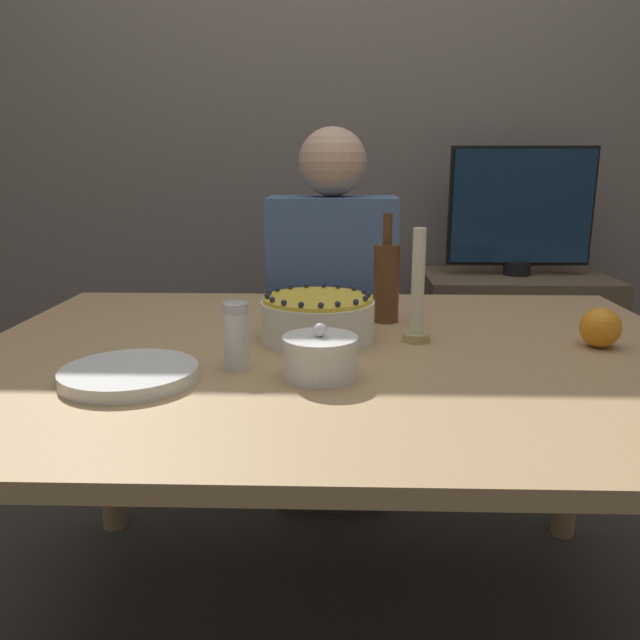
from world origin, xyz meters
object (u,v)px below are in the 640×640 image
(tv_monitor, at_px, (522,209))
(person_man_blue_shirt, at_px, (333,342))
(cake, at_px, (320,318))
(candle, at_px, (420,297))
(sugar_shaker, at_px, (239,336))
(sugar_bowl, at_px, (323,357))
(bottle, at_px, (388,281))

(tv_monitor, bearing_deg, person_man_blue_shirt, -151.14)
(cake, bearing_deg, tv_monitor, 56.08)
(candle, bearing_deg, sugar_shaker, -150.85)
(candle, bearing_deg, sugar_bowl, -129.19)
(bottle, xyz_separation_m, person_man_blue_shirt, (-0.13, 0.52, -0.30))
(sugar_bowl, height_order, tv_monitor, tv_monitor)
(sugar_bowl, bearing_deg, candle, 50.81)
(candle, bearing_deg, tv_monitor, 64.69)
(bottle, bearing_deg, candle, -73.12)
(cake, distance_m, person_man_blue_shirt, 0.73)
(sugar_bowl, bearing_deg, sugar_shaker, 163.54)
(sugar_bowl, bearing_deg, person_man_blue_shirt, 89.33)
(candle, bearing_deg, cake, 177.41)
(sugar_shaker, relative_size, tv_monitor, 0.23)
(sugar_shaker, xyz_separation_m, tv_monitor, (0.86, 1.27, 0.14))
(sugar_shaker, relative_size, person_man_blue_shirt, 0.10)
(sugar_shaker, bearing_deg, cake, 55.35)
(cake, relative_size, bottle, 0.95)
(sugar_shaker, distance_m, tv_monitor, 1.54)
(cake, bearing_deg, bottle, 46.04)
(cake, bearing_deg, sugar_shaker, -124.65)
(sugar_bowl, relative_size, bottle, 0.52)
(person_man_blue_shirt, height_order, tv_monitor, person_man_blue_shirt)
(sugar_bowl, distance_m, bottle, 0.44)
(tv_monitor, bearing_deg, sugar_bowl, -118.16)
(sugar_bowl, xyz_separation_m, bottle, (0.14, 0.41, 0.06))
(person_man_blue_shirt, bearing_deg, tv_monitor, -151.14)
(bottle, distance_m, tv_monitor, 1.07)
(cake, xyz_separation_m, person_man_blue_shirt, (0.02, 0.68, -0.25))
(cake, distance_m, bottle, 0.23)
(sugar_shaker, bearing_deg, person_man_blue_shirt, 79.50)
(person_man_blue_shirt, distance_m, tv_monitor, 0.89)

